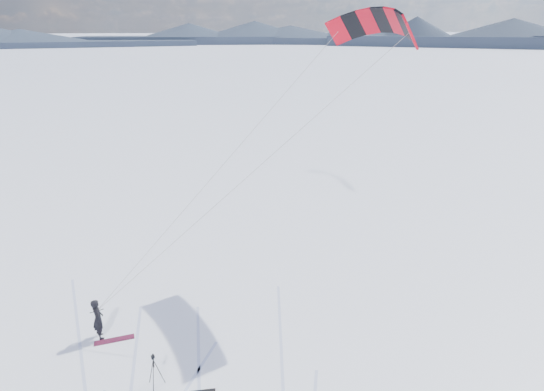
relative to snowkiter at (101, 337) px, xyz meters
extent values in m
cube|color=#1D2537|center=(211.01, 237.54, 2.12)|extent=(142.83, 132.24, 4.24)
cone|color=#1D2537|center=(211.01, 237.54, 4.24)|extent=(90.28, 90.28, 8.00)
cube|color=#1D2537|center=(134.38, 286.78, 2.12)|extent=(155.14, 103.25, 4.24)
cone|color=#1D2537|center=(134.38, 286.78, 4.24)|extent=(84.80, 84.80, 8.00)
cube|color=#1D2537|center=(46.99, 312.44, 2.12)|extent=(154.88, 65.89, 4.24)
cone|color=#1D2537|center=(46.99, 312.44, 4.24)|extent=(72.46, 72.46, 8.00)
cube|color=#1D2537|center=(-44.09, 312.44, 2.12)|extent=(154.88, 65.89, 4.24)
cone|color=#1D2537|center=(-44.09, 312.44, 4.24)|extent=(72.46, 72.46, 8.00)
cube|color=#A4AED4|center=(1.55, -1.40, 0.00)|extent=(11.66, 3.07, 0.01)
cube|color=#A4AED4|center=(6.65, -2.50, 0.00)|extent=(8.85, 4.87, 0.01)
imported|color=black|center=(0.00, 0.00, 0.00)|extent=(0.62, 0.76, 1.80)
cube|color=maroon|center=(0.57, -0.37, 0.02)|extent=(1.60, 0.42, 0.04)
cylinder|color=black|center=(2.37, -3.36, 0.58)|extent=(0.36, 0.11, 1.16)
cylinder|color=black|center=(2.09, -3.28, 0.58)|extent=(0.27, 0.28, 1.16)
cylinder|color=black|center=(2.16, -3.56, 0.58)|extent=(0.13, 0.35, 1.16)
cylinder|color=black|center=(2.20, -3.40, 1.00)|extent=(0.03, 0.03, 0.32)
cube|color=black|center=(2.20, -3.40, 1.21)|extent=(0.08, 0.08, 0.05)
cube|color=black|center=(2.20, -3.40, 1.29)|extent=(0.14, 0.11, 0.09)
cylinder|color=black|center=(2.20, -3.31, 1.29)|extent=(0.06, 0.09, 0.06)
cube|color=red|center=(13.84, 1.52, 11.93)|extent=(1.12, 1.08, 1.48)
cube|color=black|center=(13.97, 2.32, 12.21)|extent=(0.96, 1.13, 1.38)
cube|color=red|center=(13.95, 3.18, 12.38)|extent=(0.99, 1.13, 1.27)
cube|color=black|center=(13.78, 4.04, 12.44)|extent=(1.14, 1.13, 1.15)
cube|color=red|center=(13.46, 4.86, 12.38)|extent=(1.28, 1.08, 1.27)
cube|color=black|center=(13.01, 5.59, 12.21)|extent=(1.39, 1.00, 1.38)
cube|color=red|center=(12.47, 6.19, 11.93)|extent=(1.48, 0.87, 1.48)
cylinder|color=#949398|center=(6.92, 0.76, 6.61)|extent=(13.85, 1.55, 10.67)
cylinder|color=#949398|center=(6.23, 3.09, 6.61)|extent=(12.49, 6.21, 10.67)
cylinder|color=black|center=(0.00, 0.00, 1.28)|extent=(0.54, 0.18, 0.03)
camera|label=1|loc=(3.10, -16.96, 12.17)|focal=30.00mm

